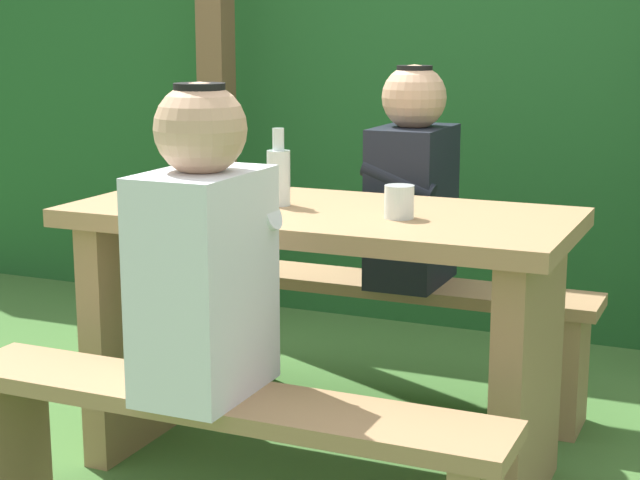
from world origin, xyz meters
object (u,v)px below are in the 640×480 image
Objects in this scene: bottle_left at (222,169)px; bench_far at (390,315)px; person_white_shirt at (204,253)px; person_black_coat at (412,184)px; bench_near at (220,442)px; bottle_right at (278,175)px; picnic_table at (320,296)px; drinking_glass at (399,202)px.

bench_far is at bearing 64.80° from bottle_left.
person_black_coat is at bearing 84.87° from person_white_shirt.
bottle_right reaches higher than bench_near.
person_black_coat is (0.11, 1.17, 0.00)m from person_white_shirt.
picnic_table is at bearing -97.08° from person_black_coat.
bench_near is at bearing -62.38° from bottle_left.
drinking_glass reaches higher than bench_near.
bench_far is (0.00, 1.18, 0.00)m from bench_near.
bottle_left reaches higher than drinking_glass.
picnic_table is at bearing 86.83° from person_white_shirt.
person_white_shirt reaches higher than bench_near.
bench_far is at bearing 88.42° from person_white_shirt.
bench_near is 1.95× the size of person_white_shirt.
bench_near is 15.94× the size of drinking_glass.
bottle_right is (-0.38, 0.05, 0.04)m from drinking_glass.
bench_far is at bearing 177.40° from person_black_coat.
bottle_left is (-0.37, -0.62, 0.11)m from person_black_coat.
person_black_coat reaches higher than bottle_left.
person_white_shirt is (-0.03, 0.00, 0.45)m from bench_near.
bottle_left is (-0.54, 0.02, 0.05)m from drinking_glass.
bench_near is 1.00× the size of bench_far.
picnic_table is 0.63m from bench_far.
person_black_coat is at bearing 59.41° from bottle_left.
person_white_shirt is 0.60m from bottle_right.
bench_near is 0.84m from bottle_left.
bench_far is 15.94× the size of drinking_glass.
drinking_glass is 0.55m from bottle_left.
bottle_left is 0.17m from bottle_right.
picnic_table is 1.95× the size of person_black_coat.
drinking_glass reaches higher than picnic_table.
bottle_right is (0.17, 0.03, -0.01)m from bottle_left.
bottle_left is (-0.29, -0.62, 0.56)m from bench_far.
bench_far is 0.89m from bottle_left.
person_black_coat is (0.07, 0.59, 0.24)m from picnic_table.
person_white_shirt is 3.01× the size of bottle_left.
person_white_shirt reaches higher than bottle_left.
bottle_right is at bearing -108.81° from person_black_coat.
picnic_table is 0.46m from bottle_left.
person_black_coat is 0.73m from bottle_left.
bottle_left is 1.09× the size of bottle_right.
picnic_table is 0.64m from person_black_coat.
bottle_left reaches higher than bench_far.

